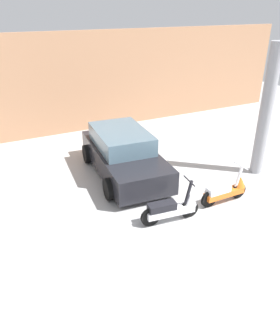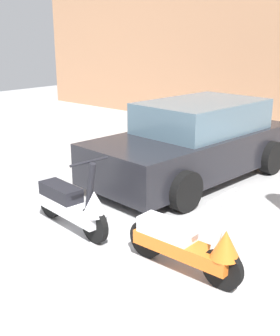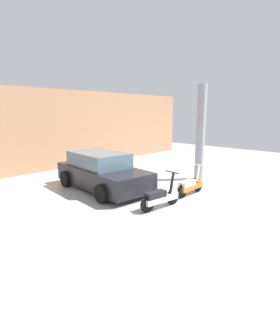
# 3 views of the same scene
# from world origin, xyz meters

# --- Properties ---
(ground_plane) EXTENTS (28.00, 28.00, 0.00)m
(ground_plane) POSITION_xyz_m (0.00, 0.00, 0.00)
(ground_plane) COLOR #B2B2B2
(wall_back) EXTENTS (19.60, 0.12, 3.97)m
(wall_back) POSITION_xyz_m (0.00, 8.37, 1.99)
(wall_back) COLOR tan
(wall_back) RESTS_ON ground_plane
(scooter_front_left) EXTENTS (1.53, 0.55, 1.07)m
(scooter_front_left) POSITION_xyz_m (-0.36, 1.01, 0.38)
(scooter_front_left) COLOR black
(scooter_front_left) RESTS_ON ground_plane
(scooter_front_right) EXTENTS (1.47, 0.53, 1.03)m
(scooter_front_right) POSITION_xyz_m (1.40, 1.10, 0.36)
(scooter_front_right) COLOR black
(scooter_front_right) RESTS_ON ground_plane
(car_rear_left) EXTENTS (2.24, 4.22, 1.39)m
(car_rear_left) POSITION_xyz_m (-0.38, 3.92, 0.66)
(car_rear_left) COLOR black
(car_rear_left) RESTS_ON ground_plane
(support_column_side) EXTENTS (0.37, 0.37, 3.97)m
(support_column_side) POSITION_xyz_m (3.47, 2.08, 1.99)
(support_column_side) COLOR #99999E
(support_column_side) RESTS_ON ground_plane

